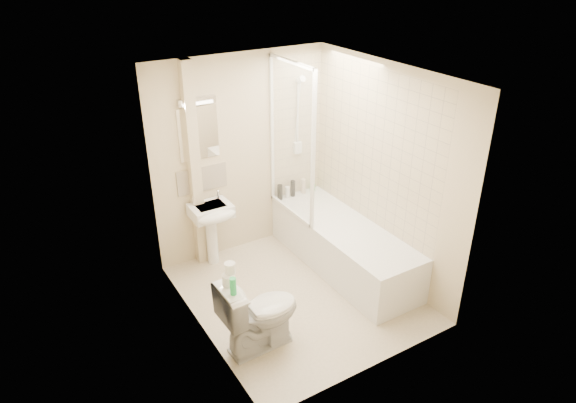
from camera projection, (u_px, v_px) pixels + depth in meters
floor at (298, 294)px, 5.62m from camera, size 2.50×2.50×0.00m
wall_back at (242, 156)px, 6.02m from camera, size 2.20×0.02×2.40m
wall_left at (194, 225)px, 4.56m from camera, size 0.02×2.50×2.40m
wall_right at (384, 173)px, 5.58m from camera, size 0.02×2.50×2.40m
ceiling at (300, 75)px, 4.53m from camera, size 2.20×2.50×0.02m
tile_back at (297, 127)px, 6.26m from camera, size 0.70×0.01×1.75m
tile_right at (373, 148)px, 5.63m from camera, size 0.01×2.10×1.75m
pipe_boxing at (194, 169)px, 5.69m from camera, size 0.12×0.12×2.40m
splashback at (202, 179)px, 5.85m from camera, size 0.60×0.02×0.30m
mirror at (198, 133)px, 5.60m from camera, size 0.46×0.01×0.60m
strip_light at (196, 101)px, 5.42m from camera, size 0.42×0.07×0.07m
bathtub at (343, 245)px, 5.98m from camera, size 0.70×2.10×0.55m
shower_screen at (291, 141)px, 5.75m from camera, size 0.04×0.92×1.80m
shower_fixture at (298, 119)px, 6.17m from camera, size 0.10×0.16×0.99m
pedestal_sink at (213, 218)px, 5.86m from camera, size 0.46×0.44×0.89m
bottle_black_a at (280, 192)px, 6.42m from camera, size 0.07×0.07×0.20m
bottle_white_a at (287, 192)px, 6.48m from camera, size 0.06×0.06×0.15m
bottle_black_b at (293, 188)px, 6.50m from camera, size 0.06×0.06×0.21m
bottle_cream at (303, 186)px, 6.58m from camera, size 0.06×0.06×0.19m
bottle_green at (312, 187)px, 6.67m from camera, size 0.07×0.07×0.09m
toilet at (260, 313)px, 4.74m from camera, size 0.48×0.78×0.77m
toilet_roll_lower at (229, 280)px, 4.47m from camera, size 0.12×0.12×0.10m
toilet_roll_upper at (230, 268)px, 4.45m from camera, size 0.10×0.10×0.10m
green_bottle at (233, 286)px, 4.33m from camera, size 0.06×0.06×0.16m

